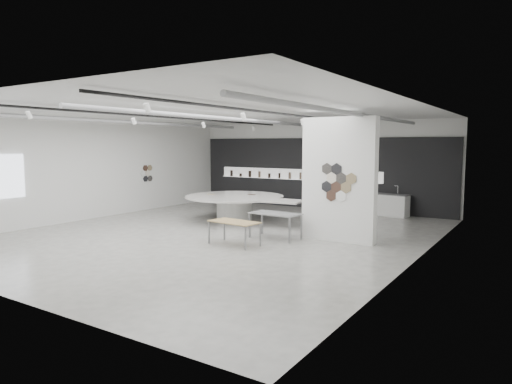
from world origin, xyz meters
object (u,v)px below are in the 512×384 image
Objects in this scene: partition_column at (339,180)px; sample_table_wood at (234,223)px; sample_table_stone at (275,215)px; display_island at (236,204)px; kitchen_counter at (389,205)px.

partition_column reaches higher than sample_table_wood.
display_island is at bearing 144.56° from sample_table_stone.
sample_table_stone is at bearing -41.91° from display_island.
kitchen_counter is (4.47, 4.16, -0.17)m from display_island.
display_island is at bearing 124.58° from sample_table_wood.
partition_column is 2.40× the size of sample_table_wood.
sample_table_stone is at bearing -96.35° from kitchen_counter.
sample_table_stone is 6.42m from kitchen_counter.
display_island is 4.18m from sample_table_wood.
kitchen_counter is at bearing 74.60° from sample_table_wood.
kitchen_counter is (-0.14, 5.51, -1.36)m from partition_column.
sample_table_wood is at bearing -97.55° from kitchen_counter.
display_island is (-4.60, 1.34, -1.19)m from partition_column.
partition_column is 5.67m from kitchen_counter.
sample_table_wood is 0.97× the size of sample_table_stone.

